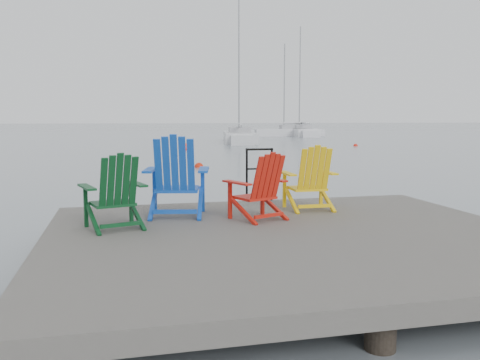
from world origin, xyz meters
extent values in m
plane|color=slate|center=(0.00, 0.00, 0.00)|extent=(400.00, 400.00, 0.00)
cube|color=#2E2C29|center=(0.00, 0.00, 0.40)|extent=(6.00, 5.00, 0.20)
cylinder|color=black|center=(-2.70, 2.20, -0.30)|extent=(0.26, 0.26, 1.20)
cylinder|color=black|center=(0.00, 2.20, -0.30)|extent=(0.26, 0.26, 1.20)
cylinder|color=black|center=(2.70, 2.20, -0.30)|extent=(0.26, 0.26, 1.20)
cylinder|color=black|center=(0.03, 2.45, 0.95)|extent=(0.04, 0.04, 0.90)
cylinder|color=black|center=(0.47, 2.45, 0.95)|extent=(0.04, 0.04, 0.90)
cylinder|color=black|center=(0.25, 2.45, 1.38)|extent=(0.48, 0.04, 0.04)
cylinder|color=black|center=(0.25, 2.45, 1.05)|extent=(0.44, 0.03, 0.03)
cube|color=#0A3B1A|center=(-2.16, 0.83, 0.81)|extent=(0.61, 0.57, 0.04)
cube|color=#0A3B1A|center=(-2.50, 0.93, 0.77)|extent=(0.06, 0.06, 0.53)
cube|color=#0A3B1A|center=(-1.92, 1.09, 0.77)|extent=(0.06, 0.06, 0.53)
cube|color=#0A3B1A|center=(-2.47, 0.73, 1.05)|extent=(0.27, 0.59, 0.03)
cube|color=#0A3B1A|center=(-1.84, 0.90, 1.05)|extent=(0.27, 0.59, 0.03)
cube|color=#0A3B1A|center=(-2.07, 0.53, 1.13)|extent=(0.52, 0.36, 0.65)
cube|color=#1146B3|center=(-1.25, 1.53, 0.87)|extent=(0.70, 0.65, 0.05)
cube|color=#1146B3|center=(-1.56, 1.83, 0.82)|extent=(0.07, 0.07, 0.64)
cube|color=#1146B3|center=(-0.85, 1.68, 0.82)|extent=(0.07, 0.07, 0.64)
cube|color=#1146B3|center=(-1.63, 1.59, 1.16)|extent=(0.27, 0.71, 0.03)
cube|color=#1146B3|center=(-0.87, 1.43, 1.16)|extent=(0.27, 0.71, 0.03)
cube|color=#1146B3|center=(-1.32, 1.17, 1.26)|extent=(0.61, 0.40, 0.79)
cube|color=red|center=(-0.23, 0.99, 0.80)|extent=(0.62, 0.59, 0.04)
cube|color=red|center=(-0.57, 1.04, 0.76)|extent=(0.06, 0.06, 0.52)
cube|color=red|center=(-0.03, 1.26, 0.76)|extent=(0.06, 0.06, 0.52)
cube|color=red|center=(-0.51, 0.85, 1.03)|extent=(0.32, 0.56, 0.03)
cube|color=red|center=(0.07, 1.09, 1.03)|extent=(0.32, 0.56, 0.03)
cube|color=red|center=(-0.11, 0.71, 1.11)|extent=(0.51, 0.39, 0.63)
cube|color=yellow|center=(0.77, 1.55, 0.82)|extent=(0.53, 0.47, 0.04)
cube|color=yellow|center=(0.47, 1.75, 0.77)|extent=(0.05, 0.05, 0.55)
cube|color=yellow|center=(1.09, 1.74, 0.77)|extent=(0.05, 0.05, 0.55)
cube|color=yellow|center=(0.44, 1.54, 1.06)|extent=(0.13, 0.60, 0.03)
cube|color=yellow|center=(1.11, 1.53, 1.06)|extent=(0.13, 0.60, 0.03)
cube|color=yellow|center=(0.77, 1.24, 1.14)|extent=(0.49, 0.26, 0.67)
cube|color=silver|center=(7.39, 34.27, 0.25)|extent=(4.02, 9.48, 1.10)
cube|color=#9E9EA3|center=(7.31, 33.81, 0.95)|extent=(2.15, 3.02, 0.55)
cylinder|color=gray|center=(7.47, 34.72, 6.55)|extent=(0.12, 0.12, 11.49)
cube|color=silver|center=(17.21, 46.94, 0.25)|extent=(3.37, 8.98, 1.10)
cube|color=#9E9EA3|center=(17.16, 46.51, 0.95)|extent=(1.92, 2.81, 0.55)
cylinder|color=gray|center=(17.27, 47.38, 6.27)|extent=(0.12, 0.12, 10.95)
cube|color=silver|center=(15.45, 46.14, 0.25)|extent=(7.18, 2.15, 1.10)
cube|color=#9E9EA3|center=(15.81, 46.12, 0.95)|extent=(2.19, 1.38, 0.55)
cylinder|color=gray|center=(15.10, 46.15, 5.25)|extent=(0.12, 0.12, 8.89)
sphere|color=red|center=(0.95, 13.86, 0.00)|extent=(0.36, 0.36, 0.36)
sphere|color=red|center=(1.76, 24.89, 0.00)|extent=(0.40, 0.40, 0.40)
sphere|color=red|center=(13.89, 26.62, 0.00)|extent=(0.32, 0.32, 0.32)
sphere|color=red|center=(2.42, 29.38, 0.00)|extent=(0.38, 0.38, 0.38)
camera|label=1|loc=(-2.05, -5.82, 1.90)|focal=38.00mm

